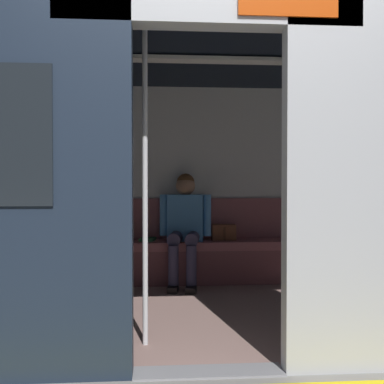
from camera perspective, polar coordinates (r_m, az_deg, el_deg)
The scene contains 7 objects.
ground_plane at distance 2.92m, azimuth 2.00°, elevation -20.75°, with size 60.00×60.00×0.00m, color gray.
train_car at distance 4.00m, azimuth -0.74°, elevation 7.37°, with size 6.40×2.93×2.28m.
bench_seat at distance 5.18m, azimuth -1.01°, elevation -7.04°, with size 2.48×0.44×0.46m.
person_seated at distance 5.09m, azimuth -0.86°, elevation -3.48°, with size 0.55×0.71×1.18m.
handbag at distance 5.26m, azimuth 3.80°, elevation -4.81°, with size 0.26×0.15×0.17m.
book at distance 5.23m, azimuth -5.33°, elevation -5.62°, with size 0.15×0.22×0.03m, color #33723F.
grab_pole_door at distance 3.19m, azimuth -5.62°, elevation 0.85°, with size 0.04×0.04×2.14m, color silver.
Camera 1 is at (0.30, 2.69, 1.09)m, focal length 44.69 mm.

